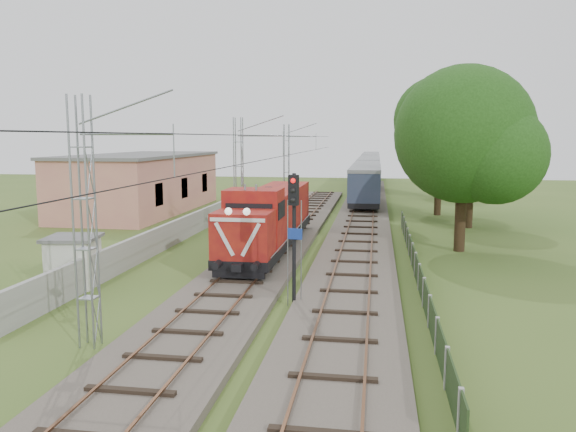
% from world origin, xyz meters
% --- Properties ---
extents(ground, '(140.00, 140.00, 0.00)m').
position_xyz_m(ground, '(0.00, 0.00, 0.00)').
color(ground, '#3F5921').
rests_on(ground, ground).
extents(track_main, '(4.20, 70.00, 0.45)m').
position_xyz_m(track_main, '(0.00, 7.00, 0.18)').
color(track_main, '#6B6054').
rests_on(track_main, ground).
extents(track_side, '(4.20, 80.00, 0.45)m').
position_xyz_m(track_side, '(5.00, 20.00, 0.18)').
color(track_side, '#6B6054').
rests_on(track_side, ground).
extents(catenary, '(3.31, 70.00, 8.00)m').
position_xyz_m(catenary, '(-2.95, 12.00, 4.05)').
color(catenary, gray).
rests_on(catenary, ground).
extents(boundary_wall, '(0.25, 40.00, 1.50)m').
position_xyz_m(boundary_wall, '(-6.50, 12.00, 0.75)').
color(boundary_wall, '#9E9E99').
rests_on(boundary_wall, ground).
extents(station_building, '(8.40, 20.40, 5.22)m').
position_xyz_m(station_building, '(-15.00, 24.00, 2.63)').
color(station_building, tan).
rests_on(station_building, ground).
extents(fence, '(0.12, 32.00, 1.20)m').
position_xyz_m(fence, '(8.00, 3.00, 0.60)').
color(fence, black).
rests_on(fence, ground).
extents(locomotive, '(2.77, 15.82, 4.02)m').
position_xyz_m(locomotive, '(0.00, 7.39, 2.10)').
color(locomotive, black).
rests_on(locomotive, ground).
extents(coach_rake, '(2.87, 64.00, 3.32)m').
position_xyz_m(coach_rake, '(5.00, 55.61, 2.41)').
color(coach_rake, black).
rests_on(coach_rake, ground).
extents(signal_post, '(0.58, 0.46, 5.33)m').
position_xyz_m(signal_post, '(2.91, -2.96, 3.66)').
color(signal_post, black).
rests_on(signal_post, ground).
extents(relay_hut, '(2.56, 2.56, 2.30)m').
position_xyz_m(relay_hut, '(-7.40, -1.26, 1.16)').
color(relay_hut, silver).
rests_on(relay_hut, ground).
extents(tree_a, '(8.38, 7.98, 10.86)m').
position_xyz_m(tree_a, '(11.09, 9.70, 6.78)').
color(tree_a, '#3A2A17').
rests_on(tree_a, ground).
extents(tree_b, '(6.45, 6.15, 8.37)m').
position_xyz_m(tree_b, '(13.01, 18.76, 5.22)').
color(tree_b, '#3A2A17').
rests_on(tree_b, ground).
extents(tree_c, '(6.70, 6.39, 8.69)m').
position_xyz_m(tree_c, '(11.42, 25.54, 5.42)').
color(tree_c, '#3A2A17').
rests_on(tree_c, ground).
extents(tree_d, '(6.49, 6.18, 8.41)m').
position_xyz_m(tree_d, '(12.86, 40.45, 5.25)').
color(tree_d, '#3A2A17').
rests_on(tree_d, ground).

